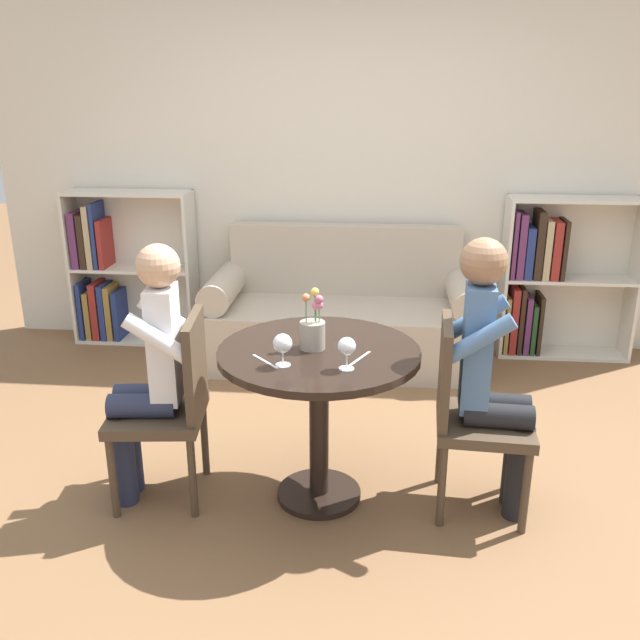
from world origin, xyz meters
name	(u,v)px	position (x,y,z in m)	size (l,w,h in m)	color
ground_plane	(319,496)	(0.00, 0.00, 0.00)	(16.00, 16.00, 0.00)	brown
back_wall	(348,161)	(0.00, 2.16, 1.35)	(5.20, 0.05, 2.70)	silver
round_table	(319,382)	(0.00, 0.00, 0.60)	(0.91, 0.91, 0.76)	black
couch	(342,318)	(0.00, 1.74, 0.31)	(1.88, 0.80, 0.92)	#B7A893
bookshelf_left	(119,272)	(-1.71, 2.00, 0.53)	(0.92, 0.28, 1.14)	silver
bookshelf_right	(549,277)	(1.45, 2.00, 0.57)	(0.92, 0.28, 1.14)	silver
chair_left	(172,401)	(-0.67, -0.04, 0.49)	(0.46, 0.46, 0.90)	#473828
chair_right	(469,409)	(0.67, 0.00, 0.49)	(0.44, 0.44, 0.90)	#473828
person_left	(149,371)	(-0.76, -0.06, 0.65)	(0.44, 0.37, 1.23)	#282D47
person_right	(492,373)	(0.76, -0.01, 0.68)	(0.43, 0.36, 1.27)	black
wine_glass_left	(283,344)	(-0.13, -0.20, 0.85)	(0.08, 0.08, 0.14)	white
wine_glass_right	(347,347)	(0.13, -0.21, 0.85)	(0.08, 0.08, 0.14)	white
flower_vase	(313,330)	(-0.03, 0.01, 0.84)	(0.11, 0.11, 0.27)	#9E9384
knife_left_setting	(265,361)	(-0.21, -0.16, 0.76)	(0.14, 0.15, 0.00)	silver
fork_left_setting	(360,359)	(0.18, -0.10, 0.76)	(0.09, 0.18, 0.00)	silver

